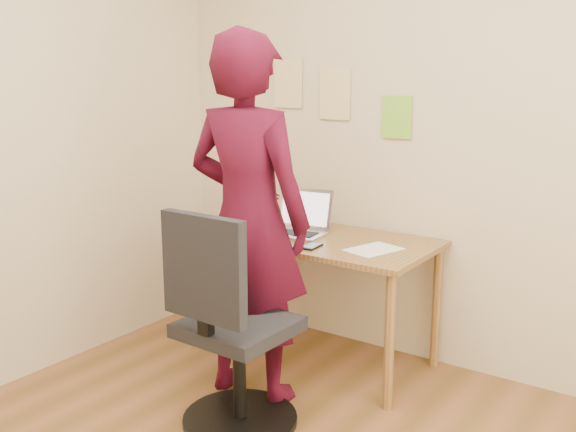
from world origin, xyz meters
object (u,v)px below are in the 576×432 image
Objects in this scene: office_chair at (229,338)px; person at (248,220)px; desk at (311,251)px; phone at (312,246)px; laptop at (298,224)px.

office_chair is 0.57× the size of person.
phone reaches higher than desk.
laptop reaches higher than phone.
phone is 0.74m from office_chair.
laptop is (-0.10, 0.01, 0.14)m from desk.
phone is 0.08× the size of person.
office_chair is (-0.01, -0.68, -0.29)m from phone.
laptop is 0.33m from phone.
desk is at bearing 118.53° from phone.
desk is at bearing -13.51° from laptop.
phone is (0.24, -0.22, -0.05)m from laptop.
office_chair reaches higher than phone.
phone is at bearing -50.23° from laptop.
laptop is 0.36× the size of office_chair.
person is (-0.16, -0.34, 0.18)m from phone.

